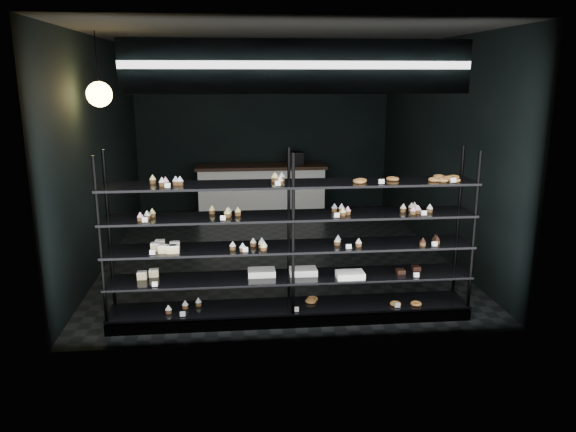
{
  "coord_description": "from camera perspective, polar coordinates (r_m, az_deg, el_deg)",
  "views": [
    {
      "loc": [
        -0.64,
        -8.28,
        2.67
      ],
      "look_at": [
        0.0,
        -1.9,
        1.06
      ],
      "focal_mm": 35.0,
      "sensor_mm": 36.0,
      "label": 1
    }
  ],
  "objects": [
    {
      "name": "room",
      "position": [
        8.37,
        -1.34,
        6.75
      ],
      "size": [
        5.01,
        6.01,
        3.2
      ],
      "color": "black",
      "rests_on": "ground"
    },
    {
      "name": "display_shelf",
      "position": [
        6.2,
        0.08,
        -5.1
      ],
      "size": [
        4.0,
        0.5,
        1.91
      ],
      "color": "black",
      "rests_on": "room"
    },
    {
      "name": "signage",
      "position": [
        5.39,
        1.09,
        14.95
      ],
      "size": [
        3.3,
        0.05,
        0.5
      ],
      "color": "#0B1238",
      "rests_on": "room"
    },
    {
      "name": "pendant_lamp",
      "position": [
        7.22,
        -18.63,
        11.65
      ],
      "size": [
        0.3,
        0.3,
        0.88
      ],
      "color": "black",
      "rests_on": "room"
    },
    {
      "name": "service_counter",
      "position": [
        11.01,
        -2.68,
        2.73
      ],
      "size": [
        2.52,
        0.65,
        1.23
      ],
      "color": "silver",
      "rests_on": "room"
    }
  ]
}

